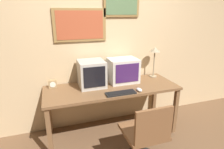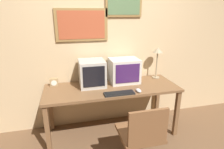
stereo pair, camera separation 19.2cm
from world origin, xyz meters
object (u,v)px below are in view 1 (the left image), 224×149
object	(u,v)px
monitor_left	(92,74)
desk_clock	(53,84)
mouse_near_keyboard	(139,90)
office_chair	(145,140)
keyboard_main	(121,93)
desk_lamp	(155,53)
monitor_right	(123,70)

from	to	relation	value
monitor_left	desk_clock	world-z (taller)	monitor_left
mouse_near_keyboard	office_chair	distance (m)	0.67
keyboard_main	desk_clock	bearing A→B (deg)	148.77
office_chair	desk_clock	bearing A→B (deg)	133.53
keyboard_main	desk_clock	size ratio (longest dim) A/B	3.53
desk_clock	desk_lamp	world-z (taller)	desk_lamp
monitor_right	mouse_near_keyboard	distance (m)	0.45
keyboard_main	office_chair	size ratio (longest dim) A/B	0.47
monitor_left	mouse_near_keyboard	xyz separation A→B (m)	(0.57, -0.39, -0.17)
keyboard_main	desk_lamp	bearing A→B (deg)	32.29
monitor_left	desk_lamp	size ratio (longest dim) A/B	0.76
monitor_left	desk_clock	bearing A→B (deg)	168.18
monitor_left	mouse_near_keyboard	bearing A→B (deg)	-34.03
monitor_right	mouse_near_keyboard	size ratio (longest dim) A/B	3.66
mouse_near_keyboard	desk_lamp	size ratio (longest dim) A/B	0.24
desk_lamp	office_chair	world-z (taller)	desk_lamp
keyboard_main	office_chair	distance (m)	0.65
desk_clock	keyboard_main	bearing A→B (deg)	-31.23
keyboard_main	desk_lamp	size ratio (longest dim) A/B	0.81
monitor_left	office_chair	distance (m)	1.14
desk_clock	office_chair	distance (m)	1.46
desk_lamp	keyboard_main	bearing A→B (deg)	-147.71
monitor_left	keyboard_main	size ratio (longest dim) A/B	0.93
monitor_left	desk_clock	distance (m)	0.57
desk_lamp	office_chair	xyz separation A→B (m)	(-0.64, -0.98, -0.79)
monitor_left	office_chair	size ratio (longest dim) A/B	0.44
monitor_right	keyboard_main	xyz separation A→B (m)	(-0.20, -0.43, -0.17)
desk_lamp	office_chair	size ratio (longest dim) A/B	0.58
mouse_near_keyboard	keyboard_main	bearing A→B (deg)	-177.75
mouse_near_keyboard	office_chair	size ratio (longest dim) A/B	0.14
monitor_right	desk_lamp	xyz separation A→B (m)	(0.56, 0.05, 0.22)
desk_clock	monitor_left	bearing A→B (deg)	-11.82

